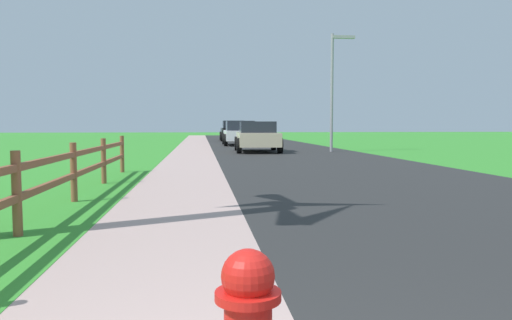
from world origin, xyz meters
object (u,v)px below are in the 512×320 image
(parked_car_white, at_px, (240,133))
(street_lamp, at_px, (334,81))
(parked_car_black, at_px, (233,131))
(parked_suv_beige, at_px, (257,137))

(parked_car_white, xyz_separation_m, street_lamp, (3.90, -8.36, 2.62))
(parked_car_black, height_order, street_lamp, street_lamp)
(parked_suv_beige, xyz_separation_m, parked_car_black, (-0.05, 16.78, 0.10))
(parked_car_black, relative_size, street_lamp, 0.81)
(parked_suv_beige, relative_size, street_lamp, 0.77)
(parked_suv_beige, xyz_separation_m, parked_car_white, (-0.21, 8.00, 0.07))
(street_lamp, bearing_deg, parked_suv_beige, 174.38)
(parked_suv_beige, bearing_deg, parked_car_white, 91.48)
(parked_suv_beige, relative_size, parked_car_black, 0.95)
(parked_car_black, xyz_separation_m, street_lamp, (3.75, -17.14, 2.58))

